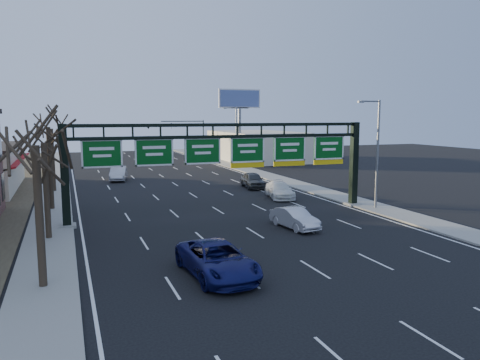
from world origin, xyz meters
name	(u,v)px	position (x,y,z in m)	size (l,w,h in m)	color
ground	(267,240)	(0.00, 0.00, 0.00)	(160.00, 160.00, 0.00)	black
sidewalk_left	(54,199)	(-12.80, 20.00, 0.06)	(3.00, 120.00, 0.12)	gray
sidewalk_right	(299,185)	(12.80, 20.00, 0.06)	(3.00, 120.00, 0.12)	gray
lane_markings	(188,192)	(0.00, 20.00, 0.01)	(21.60, 120.00, 0.01)	white
sign_gantry	(227,156)	(0.16, 8.00, 4.63)	(24.60, 1.20, 7.20)	black
building_right_distant	(256,146)	(20.00, 50.00, 2.50)	(12.00, 20.00, 5.00)	beige
tree_near	(34,121)	(-12.80, -4.00, 7.48)	(3.60, 3.60, 8.86)	#2D2119
tree_gantry	(43,126)	(-12.80, 5.00, 7.11)	(3.60, 3.60, 8.48)	#2D2119
tree_mid	(47,114)	(-12.80, 15.00, 7.85)	(3.60, 3.60, 9.24)	#2D2119
tree_far	(51,118)	(-12.80, 25.00, 7.48)	(3.60, 3.60, 8.86)	#2D2119
streetlight_near	(376,148)	(12.47, 6.00, 5.08)	(2.15, 0.22, 9.00)	slate
streetlight_far	(235,134)	(12.47, 40.00, 5.08)	(2.15, 0.22, 9.00)	slate
billboard_right	(240,108)	(15.00, 44.98, 9.06)	(7.00, 0.50, 12.00)	slate
traffic_signal_mast	(170,129)	(5.69, 55.00, 5.50)	(10.16, 0.54, 7.00)	black
car_blue_suv	(217,260)	(-4.94, -5.23, 0.83)	(2.74, 5.94, 1.65)	#131554
car_silver_sedan	(295,218)	(3.07, 2.22, 0.71)	(1.50, 4.30, 1.42)	silver
car_white_wagon	(279,190)	(7.31, 13.60, 0.74)	(2.09, 5.13, 1.49)	white
car_grey_far	(253,180)	(7.34, 20.36, 0.83)	(1.96, 4.87, 1.66)	#383B3D
car_silver_distant	(119,173)	(-5.67, 31.50, 0.84)	(1.78, 5.09, 1.68)	#BBBABF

